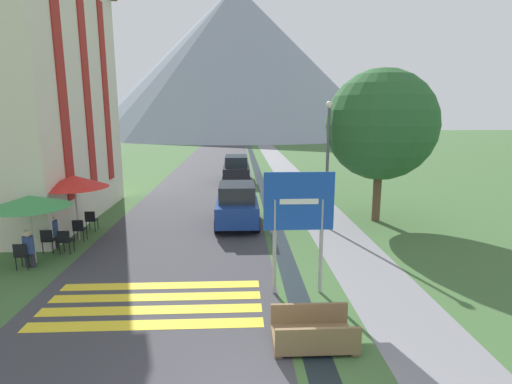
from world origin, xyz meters
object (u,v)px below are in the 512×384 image
(cafe_chair_near_left, at_px, (65,240))
(person_seated_near, at_px, (28,247))
(cafe_umbrella_front_green, at_px, (29,201))
(cafe_chair_far_right, at_px, (91,219))
(cafe_chair_near_right, at_px, (48,239))
(parked_car_far, at_px, (236,169))
(cafe_umbrella_middle_red, at_px, (74,182))
(streetlamp, at_px, (328,154))
(footbridge, at_px, (313,334))
(hotel_building, at_px, (25,80))
(cafe_chair_middle, at_px, (79,228))
(road_sign, at_px, (299,214))
(cafe_chair_nearest, at_px, (22,254))
(tree_by_path, at_px, (381,125))
(parked_car_near, at_px, (237,204))
(person_seated_far, at_px, (53,230))

(cafe_chair_near_left, height_order, person_seated_near, person_seated_near)
(cafe_chair_near_left, bearing_deg, cafe_umbrella_front_green, -140.18)
(cafe_chair_near_left, bearing_deg, person_seated_near, -126.54)
(cafe_chair_far_right, height_order, cafe_chair_near_right, same)
(parked_car_far, distance_m, cafe_umbrella_middle_red, 14.09)
(cafe_chair_near_right, relative_size, person_seated_near, 0.70)
(person_seated_near, xyz_separation_m, streetlamp, (10.18, 4.04, 2.41))
(footbridge, relative_size, person_seated_near, 1.40)
(cafe_chair_near_left, bearing_deg, streetlamp, 7.89)
(hotel_building, relative_size, cafe_umbrella_middle_red, 4.60)
(hotel_building, distance_m, cafe_umbrella_front_green, 7.33)
(cafe_chair_middle, bearing_deg, cafe_umbrella_front_green, -123.73)
(parked_car_far, bearing_deg, cafe_chair_near_left, -111.97)
(cafe_chair_far_right, bearing_deg, road_sign, -66.36)
(footbridge, distance_m, parked_car_far, 20.10)
(cafe_chair_near_right, distance_m, person_seated_near, 1.29)
(road_sign, bearing_deg, footbridge, -90.42)
(cafe_chair_middle, height_order, cafe_chair_near_left, same)
(road_sign, xyz_separation_m, footbridge, (-0.02, -2.42, -1.97))
(parked_car_far, xyz_separation_m, cafe_chair_far_right, (-5.84, -11.63, -0.40))
(person_seated_near, bearing_deg, cafe_chair_nearest, -123.72)
(person_seated_near, bearing_deg, tree_by_path, 21.33)
(hotel_building, height_order, cafe_chair_far_right, hotel_building)
(cafe_umbrella_front_green, xyz_separation_m, cafe_umbrella_middle_red, (0.49, 2.33, 0.22))
(road_sign, bearing_deg, streetlamp, 71.22)
(footbridge, distance_m, cafe_chair_near_left, 9.40)
(cafe_umbrella_front_green, bearing_deg, road_sign, -17.53)
(parked_car_near, relative_size, person_seated_far, 3.10)
(cafe_chair_near_left, xyz_separation_m, streetlamp, (9.56, 2.88, 2.57))
(footbridge, distance_m, streetlamp, 9.31)
(parked_car_far, distance_m, cafe_chair_near_left, 15.42)
(cafe_chair_near_left, height_order, cafe_umbrella_front_green, cafe_umbrella_front_green)
(parked_car_near, bearing_deg, cafe_chair_nearest, -144.63)
(hotel_building, bearing_deg, tree_by_path, -3.83)
(cafe_chair_near_right, xyz_separation_m, tree_by_path, (12.64, 3.66, 3.72))
(cafe_chair_near_left, xyz_separation_m, cafe_umbrella_front_green, (-0.66, -0.75, 1.51))
(cafe_chair_near_left, xyz_separation_m, cafe_umbrella_middle_red, (-0.17, 1.59, 1.73))
(cafe_chair_near_right, bearing_deg, road_sign, -33.99)
(cafe_chair_near_left, xyz_separation_m, person_seated_near, (-0.61, -1.17, 0.16))
(parked_car_near, distance_m, person_seated_far, 7.04)
(cafe_chair_far_right, xyz_separation_m, cafe_chair_nearest, (-0.65, -4.00, 0.00))
(footbridge, relative_size, parked_car_near, 0.45)
(person_seated_far, bearing_deg, cafe_chair_near_right, -83.74)
(road_sign, relative_size, streetlamp, 0.63)
(cafe_umbrella_front_green, relative_size, tree_by_path, 0.38)
(cafe_chair_far_right, xyz_separation_m, tree_by_path, (12.10, 1.11, 3.72))
(parked_car_near, distance_m, cafe_chair_far_right, 5.97)
(person_seated_near, bearing_deg, footbridge, -29.52)
(cafe_chair_far_right, distance_m, cafe_umbrella_middle_red, 2.04)
(cafe_chair_near_right, bearing_deg, parked_car_near, 15.43)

